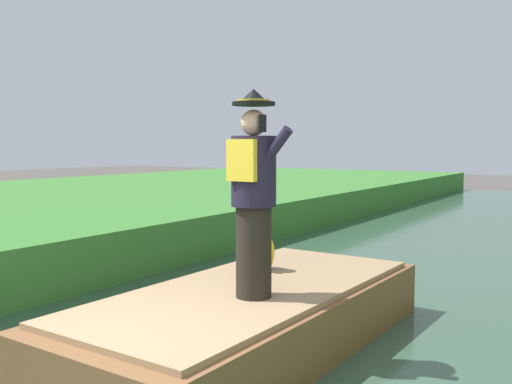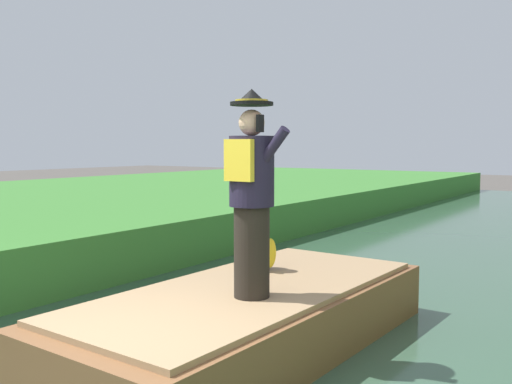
{
  "view_description": "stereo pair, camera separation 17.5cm",
  "coord_description": "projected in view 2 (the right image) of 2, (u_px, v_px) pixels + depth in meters",
  "views": [
    {
      "loc": [
        2.94,
        -2.5,
        2.06
      ],
      "look_at": [
        -0.06,
        2.16,
        1.61
      ],
      "focal_mm": 39.71,
      "sensor_mm": 36.0,
      "label": 1
    },
    {
      "loc": [
        3.09,
        -2.41,
        2.06
      ],
      "look_at": [
        -0.06,
        2.16,
        1.61
      ],
      "focal_mm": 39.71,
      "sensor_mm": 36.0,
      "label": 2
    }
  ],
  "objects": [
    {
      "name": "person_pirate",
      "position": [
        252.0,
        194.0,
        5.0
      ],
      "size": [
        0.61,
        0.42,
        1.85
      ],
      "rotation": [
        0.0,
        0.0,
        -0.06
      ],
      "color": "black",
      "rests_on": "boat"
    },
    {
      "name": "boat",
      "position": [
        251.0,
        317.0,
        5.49
      ],
      "size": [
        1.92,
        4.25,
        0.61
      ],
      "color": "brown",
      "rests_on": "canal_water"
    },
    {
      "name": "parrot_plush",
      "position": [
        259.0,
        248.0,
        6.16
      ],
      "size": [
        0.36,
        0.35,
        0.57
      ],
      "color": "blue",
      "rests_on": "boat"
    }
  ]
}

